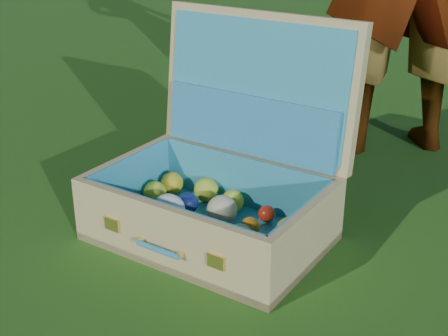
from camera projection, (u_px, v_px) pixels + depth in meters
ground at (198, 222)px, 2.03m from camera, size 60.00×60.00×0.00m
stray_ball at (103, 186)px, 2.19m from camera, size 0.08×0.08×0.08m
suitcase at (225, 175)px, 1.93m from camera, size 0.72×0.61×0.66m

